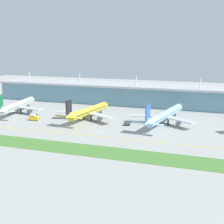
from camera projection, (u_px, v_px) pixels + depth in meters
ground_plane at (100, 132)px, 201.34m from camera, size 600.00×600.00×0.00m
terminal_building at (137, 95)px, 289.65m from camera, size 288.00×34.00×27.70m
airliner_nearest at (18, 106)px, 254.29m from camera, size 48.13×62.01×18.90m
airliner_near_middle at (88, 111)px, 232.43m from camera, size 48.34×59.69×18.90m
airliner_far_middle at (165, 115)px, 219.84m from camera, size 47.96×70.69×18.90m
taxiway_stripe_mid_west at (42, 131)px, 203.54m from camera, size 28.00×0.70×0.04m
taxiway_stripe_centre at (90, 136)px, 192.85m from camera, size 28.00×0.70×0.04m
taxiway_stripe_mid_east at (143, 141)px, 182.16m from camera, size 28.00×0.70×0.04m
taxiway_stripe_east at (204, 147)px, 171.48m from camera, size 28.00×0.70×0.04m
grass_verge at (77, 149)px, 168.34m from camera, size 300.00×18.00×0.10m
fuel_truck at (34, 117)px, 231.02m from camera, size 7.45×3.39×4.95m
pushback_tug at (127, 124)px, 216.78m from camera, size 4.97×3.81×1.85m
baggage_cart at (37, 118)px, 235.17m from camera, size 4.01×3.45×2.48m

